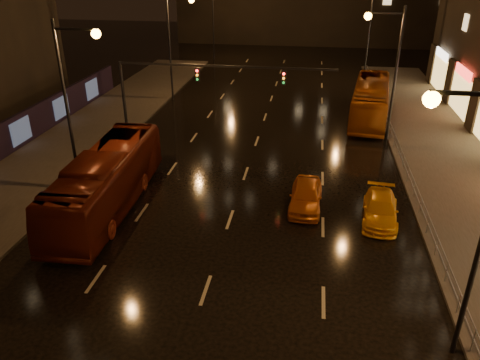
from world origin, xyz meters
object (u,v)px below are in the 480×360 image
object	(u,v)px
bus_curb	(370,100)
bus_red	(107,180)
taxi_far	(380,209)
taxi_near	(306,196)

from	to	relation	value
bus_curb	bus_red	bearing A→B (deg)	-123.11
bus_red	bus_curb	size ratio (longest dim) A/B	1.01
bus_red	taxi_far	size ratio (longest dim) A/B	2.73
bus_curb	taxi_near	xyz separation A→B (m)	(-5.00, -16.93, -0.91)
bus_red	taxi_near	distance (m)	11.16
taxi_near	bus_curb	bearing A→B (deg)	75.67
bus_curb	taxi_far	xyz separation A→B (m)	(-1.00, -17.70, -1.01)
bus_curb	taxi_near	size ratio (longest dim) A/B	2.72
taxi_far	taxi_near	bearing A→B (deg)	175.05
bus_curb	taxi_far	distance (m)	17.76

